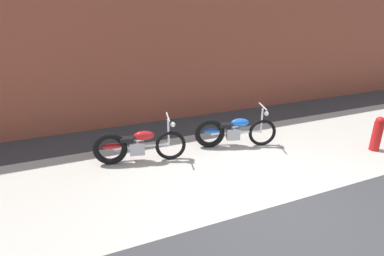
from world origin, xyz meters
name	(u,v)px	position (x,y,z in m)	size (l,w,h in m)	color
ground_plane	(275,206)	(0.00, 0.00, 0.00)	(80.00, 80.00, 0.00)	#38383A
sidewalk_slab	(225,163)	(0.00, 1.75, 0.00)	(36.00, 3.50, 0.01)	#B2ADA3
brick_building_wall	(170,40)	(0.00, 5.20, 2.34)	(36.00, 0.50, 4.69)	brown
motorcycle_red	(133,146)	(-1.82, 2.56, 0.40)	(1.98, 0.73, 1.03)	black
motorcycle_blue	(230,131)	(0.52, 2.47, 0.40)	(1.93, 0.86, 1.03)	black
fire_hydrant	(377,133)	(3.62, 0.93, 0.42)	(0.22, 0.22, 0.84)	red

